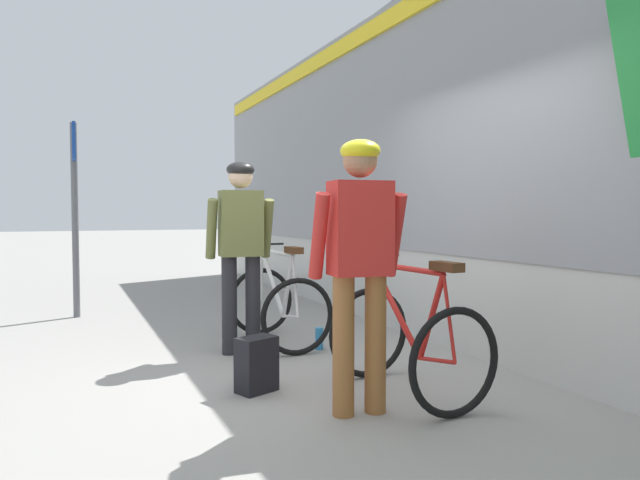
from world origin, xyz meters
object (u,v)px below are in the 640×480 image
cyclist_far_in_olive (241,239)px  backpack_on_platform (257,364)px  bicycle_near_red (408,340)px  bicycle_far_white (278,304)px  water_bottle_near_the_bikes (319,339)px  platform_sign_post (74,186)px  cyclist_near_in_red (360,251)px

cyclist_far_in_olive → backpack_on_platform: size_ratio=4.40×
bicycle_near_red → bicycle_far_white: (-0.30, 1.89, 0.00)m
water_bottle_near_the_bikes → bicycle_near_red: bearing=-89.5°
backpack_on_platform → cyclist_far_in_olive: bearing=57.2°
cyclist_far_in_olive → platform_sign_post: size_ratio=0.73×
backpack_on_platform → bicycle_near_red: bearing=-50.7°
bicycle_near_red → bicycle_far_white: bearing=98.9°
cyclist_far_in_olive → bicycle_near_red: size_ratio=1.59×
bicycle_far_white → water_bottle_near_the_bikes: size_ratio=5.24×
water_bottle_near_the_bikes → platform_sign_post: platform_sign_post is taller
bicycle_near_red → water_bottle_near_the_bikes: (-0.01, 1.53, -0.30)m
cyclist_far_in_olive → bicycle_far_white: size_ratio=1.63×
bicycle_far_white → platform_sign_post: (-1.79, 2.41, 1.22)m
cyclist_near_in_red → cyclist_far_in_olive: size_ratio=1.00×
cyclist_near_in_red → bicycle_near_red: size_ratio=1.59×
bicycle_near_red → backpack_on_platform: bicycle_near_red is taller
cyclist_near_in_red → water_bottle_near_the_bikes: size_ratio=8.52×
cyclist_near_in_red → cyclist_far_in_olive: 1.89m
cyclist_near_in_red → backpack_on_platform: cyclist_near_in_red is taller
bicycle_far_white → platform_sign_post: platform_sign_post is taller
bicycle_near_red → bicycle_far_white: size_ratio=1.02×
cyclist_far_in_olive → backpack_on_platform: (-0.22, -1.17, -0.85)m
cyclist_far_in_olive → backpack_on_platform: cyclist_far_in_olive is taller
bicycle_near_red → water_bottle_near_the_bikes: bearing=90.5°
cyclist_near_in_red → bicycle_far_white: size_ratio=1.63×
backpack_on_platform → platform_sign_post: 4.20m
platform_sign_post → backpack_on_platform: bearing=-73.2°
bicycle_far_white → backpack_on_platform: 1.53m
backpack_on_platform → water_bottle_near_the_bikes: (0.94, 1.01, -0.10)m
bicycle_near_red → platform_sign_post: bearing=115.9°
bicycle_far_white → water_bottle_near_the_bikes: bearing=-52.1°
backpack_on_platform → water_bottle_near_the_bikes: bearing=25.0°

